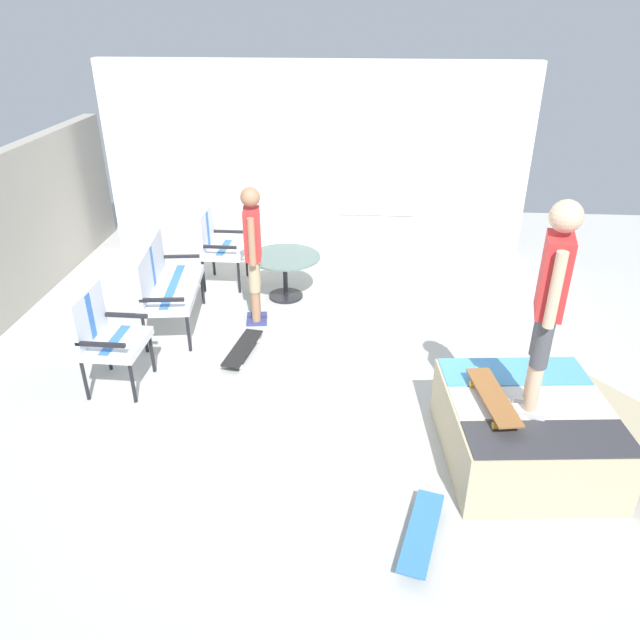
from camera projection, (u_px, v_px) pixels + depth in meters
name	position (u px, v px, depth m)	size (l,w,h in m)	color
ground_plane	(334.00, 402.00, 5.90)	(12.00, 12.00, 0.10)	#B2B2AD
house_facade	(315.00, 163.00, 8.60)	(0.23, 6.00, 2.73)	white
skate_ramp	(529.00, 430.00, 4.98)	(1.53, 2.15, 0.58)	tan
patio_bench	(162.00, 279.00, 6.87)	(1.31, 0.69, 1.02)	black
patio_chair_near_house	(215.00, 241.00, 7.95)	(0.63, 0.56, 1.02)	black
patio_chair_by_wall	(102.00, 331.00, 5.79)	(0.63, 0.56, 1.02)	black
patio_table	(285.00, 268.00, 7.67)	(0.90, 0.90, 0.57)	black
person_watching	(253.00, 247.00, 6.83)	(0.48, 0.28, 1.64)	navy
person_skater	(550.00, 296.00, 4.30)	(0.47, 0.29, 1.69)	silver
skateboard_by_bench	(243.00, 348.00, 6.54)	(0.82, 0.33, 0.10)	black
skateboard_spare	(422.00, 532.00, 4.29)	(0.82, 0.40, 0.10)	#3372B2
skateboard_on_ramp	(493.00, 397.00, 4.75)	(0.82, 0.33, 0.10)	brown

